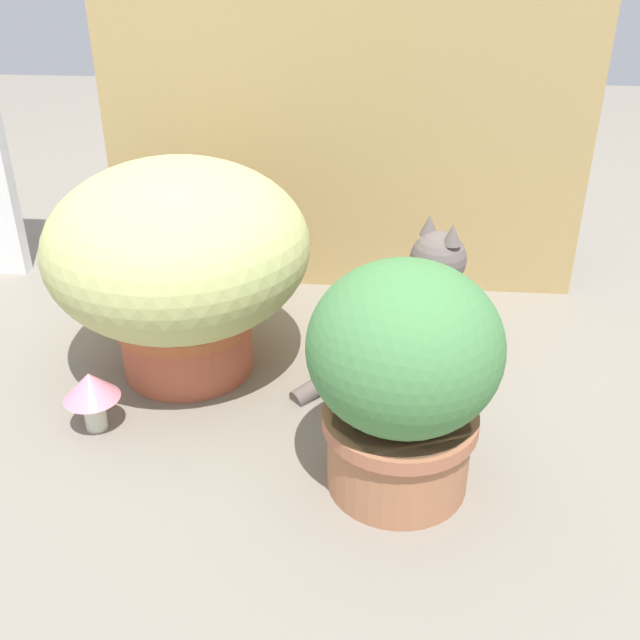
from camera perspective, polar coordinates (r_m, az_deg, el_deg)
ground_plane at (r=1.39m, az=-2.21°, el=-7.17°), size 6.00×6.00×0.00m
cardboard_backdrop at (r=1.71m, az=1.84°, el=16.59°), size 1.10×0.03×0.91m
grass_planter at (r=1.43m, az=-10.69°, el=4.67°), size 0.50×0.50×0.43m
leafy_planter at (r=1.13m, az=6.33°, el=-4.20°), size 0.29×0.29×0.39m
cat at (r=1.45m, az=6.09°, el=-0.03°), size 0.35×0.30×0.32m
mushroom_ornament_pink at (r=1.37m, az=-17.06°, el=-5.13°), size 0.10×0.10×0.12m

